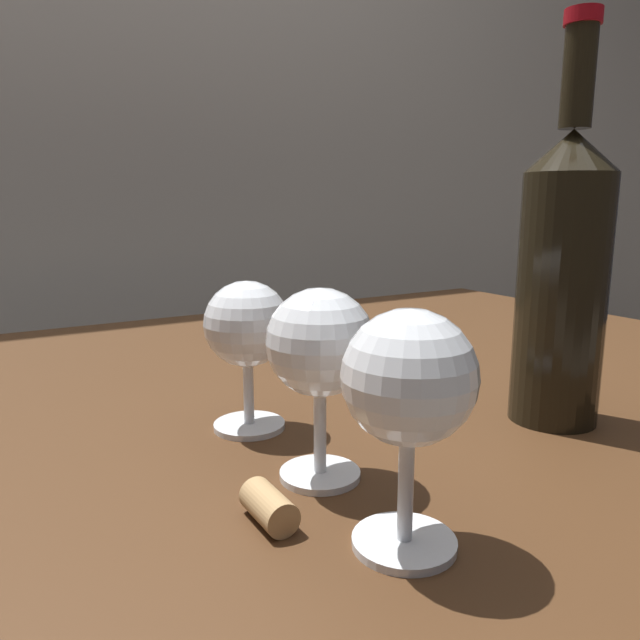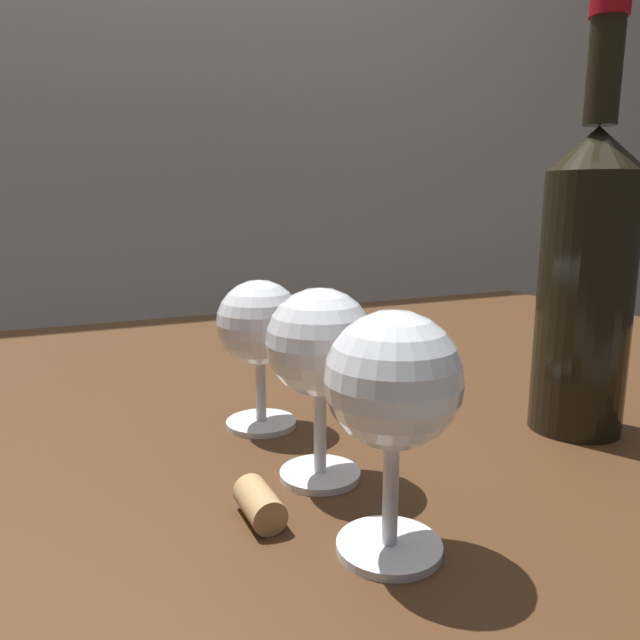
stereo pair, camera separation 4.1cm
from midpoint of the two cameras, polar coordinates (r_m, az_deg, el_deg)
The scene contains 7 objects.
back_wall at distance 1.70m, azimuth -20.12°, elevation 22.26°, with size 5.00×0.08×2.60m, color gray.
dining_table at distance 0.65m, azimuth -7.83°, elevation -14.46°, with size 1.53×0.86×0.76m.
wine_glass_chardonnay at distance 0.33m, azimuth 10.53°, elevation -6.05°, with size 0.08×0.08×0.14m.
wine_glass_amber at distance 0.41m, azimuth 2.84°, elevation -2.70°, with size 0.08×0.08×0.14m.
wine_glass_pinot at distance 0.51m, azimuth -3.50°, elevation -0.74°, with size 0.07×0.07×0.13m.
wine_bottle at distance 0.55m, azimuth 25.91°, elevation 3.80°, with size 0.08×0.08×0.34m.
cork at distance 0.39m, azimuth -2.65°, elevation -17.09°, with size 0.02×0.02×0.04m, color tan.
Camera 2 is at (-0.14, -0.57, 0.96)m, focal length 33.75 mm.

